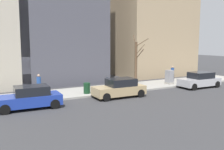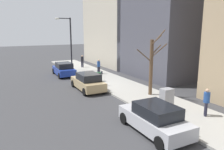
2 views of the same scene
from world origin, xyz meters
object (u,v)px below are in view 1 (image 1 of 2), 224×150
(parked_car_tan, at_px, (119,88))
(bare_tree, at_px, (136,61))
(parked_car_blue, at_px, (30,98))
(parking_meter, at_px, (107,83))
(utility_box, at_px, (169,77))
(trash_bin, at_px, (87,88))
(pedestrian_midblock, at_px, (39,83))
(pedestrian_near_meter, at_px, (172,72))
(office_tower_left, at_px, (147,8))
(parked_car_silver, at_px, (200,80))

(parked_car_tan, relative_size, bare_tree, 0.84)
(parked_car_blue, distance_m, parking_meter, 6.92)
(utility_box, xyz_separation_m, trash_bin, (-0.40, 9.38, -0.25))
(bare_tree, distance_m, pedestrian_midblock, 9.81)
(parked_car_blue, distance_m, pedestrian_near_meter, 16.65)
(trash_bin, distance_m, office_tower_left, 18.34)
(utility_box, bearing_deg, parked_car_blue, 99.70)
(parking_meter, distance_m, bare_tree, 5.15)
(parking_meter, height_order, office_tower_left, office_tower_left)
(parked_car_blue, bearing_deg, parking_meter, -74.35)
(pedestrian_midblock, relative_size, office_tower_left, 0.09)
(parked_car_silver, relative_size, office_tower_left, 0.23)
(parked_car_tan, bearing_deg, office_tower_left, -42.59)
(parking_meter, bearing_deg, bare_tree, -64.10)
(pedestrian_near_meter, bearing_deg, bare_tree, -131.21)
(parked_car_silver, bearing_deg, trash_bin, 80.71)
(bare_tree, height_order, pedestrian_midblock, bare_tree)
(pedestrian_near_meter, relative_size, office_tower_left, 0.09)
(trash_bin, height_order, pedestrian_midblock, pedestrian_midblock)
(utility_box, relative_size, bare_tree, 0.28)
(utility_box, height_order, trash_bin, utility_box)
(parked_car_tan, height_order, trash_bin, parked_car_tan)
(trash_bin, relative_size, pedestrian_midblock, 0.54)
(parked_car_blue, xyz_separation_m, office_tower_left, (11.63, -18.13, 8.43))
(trash_bin, relative_size, office_tower_left, 0.05)
(parked_car_silver, distance_m, pedestrian_midblock, 15.20)
(bare_tree, relative_size, office_tower_left, 0.28)
(parked_car_tan, distance_m, parking_meter, 1.56)
(parked_car_blue, xyz_separation_m, trash_bin, (2.06, -5.03, -0.14))
(parked_car_blue, height_order, bare_tree, bare_tree)
(parked_car_silver, bearing_deg, pedestrian_near_meter, 1.05)
(pedestrian_near_meter, xyz_separation_m, office_tower_left, (7.69, -1.95, 8.08))
(parked_car_blue, bearing_deg, pedestrian_midblock, -18.98)
(parking_meter, relative_size, office_tower_left, 0.07)
(parked_car_tan, distance_m, pedestrian_midblock, 6.71)
(trash_bin, height_order, office_tower_left, office_tower_left)
(pedestrian_near_meter, bearing_deg, trash_bin, -123.72)
(parking_meter, xyz_separation_m, trash_bin, (0.45, 1.69, -0.38))
(parked_car_silver, xyz_separation_m, bare_tree, (3.69, 5.04, 1.77))
(parked_car_silver, xyz_separation_m, parked_car_tan, (0.03, 9.12, 0.00))
(parked_car_tan, distance_m, pedestrian_near_meter, 9.88)
(parked_car_blue, xyz_separation_m, pedestrian_near_meter, (3.95, -16.18, 0.35))
(pedestrian_near_meter, bearing_deg, parked_car_tan, -110.46)
(parked_car_silver, xyz_separation_m, parked_car_blue, (-0.08, 16.19, 0.00))
(parked_car_tan, bearing_deg, pedestrian_near_meter, -65.93)
(parked_car_blue, distance_m, pedestrian_midblock, 4.02)
(trash_bin, distance_m, pedestrian_midblock, 3.99)
(bare_tree, distance_m, trash_bin, 6.63)
(parked_car_tan, bearing_deg, parked_car_blue, 92.11)
(utility_box, bearing_deg, pedestrian_midblock, 84.38)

